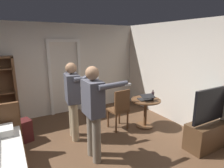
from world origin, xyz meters
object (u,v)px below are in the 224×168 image
Objects in this scene: person_striped_shirt at (73,96)px; suitcase_small at (4,129)px; laptop at (146,98)px; wooden_chair at (120,108)px; person_blue_shirt at (94,107)px; tv_flatscreen at (210,129)px; side_table at (146,108)px; suitcase_dark at (18,132)px; bottle_on_table at (153,95)px.

person_striped_shirt reaches higher than suitcase_small.
wooden_chair is at bearing 159.54° from laptop.
wooden_chair reaches higher than laptop.
tv_flatscreen is at bearing -20.00° from person_blue_shirt.
person_striped_shirt is (-1.71, 0.33, 0.49)m from side_table.
suitcase_dark reaches higher than suitcase_small.
bottle_on_table reaches higher than suitcase_dark.
tv_flatscreen is 1.73× the size of side_table.
person_blue_shirt is 3.29× the size of suitcase_small.
person_blue_shirt reaches higher than person_striped_shirt.
wooden_chair is 2.24m from suitcase_dark.
person_blue_shirt is at bearing -61.86° from suitcase_dark.
person_blue_shirt is (-1.77, -0.47, 0.19)m from bottle_on_table.
suitcase_dark is (-3.34, 2.04, -0.13)m from tv_flatscreen.
wooden_chair is at bearing 36.40° from person_blue_shirt.
tv_flatscreen is 2.86m from person_striped_shirt.
bottle_on_table is 0.24× the size of wooden_chair.
tv_flatscreen is 2.39m from person_blue_shirt.
person_blue_shirt reaches higher than bottle_on_table.
wooden_chair is 1.93× the size of suitcase_dark.
person_blue_shirt is at bearing -143.60° from wooden_chair.
side_table is at bearing 150.26° from bottle_on_table.
wooden_chair is 1.92× the size of suitcase_small.
bottle_on_table is 0.14× the size of person_blue_shirt.
suitcase_dark is at bearing 164.88° from laptop.
side_table reaches higher than suitcase_small.
laptop is at bearing 168.08° from bottle_on_table.
laptop is 1.60× the size of bottle_on_table.
bottle_on_table is (0.14, -0.08, 0.32)m from side_table.
tv_flatscreen is 3.24× the size of laptop.
tv_flatscreen is at bearing -46.35° from suitcase_dark.
bottle_on_table reaches higher than suitcase_small.
laptop is at bearing 17.71° from person_blue_shirt.
side_table is 2.98× the size of bottle_on_table.
person_striped_shirt is (-1.07, 0.15, 0.42)m from wooden_chair.
tv_flatscreen is 2.40× the size of suitcase_small.
person_striped_shirt is at bearing 171.80° from wooden_chair.
suitcase_dark is (-2.76, 0.75, -0.52)m from laptop.
person_striped_shirt reaches higher than suitcase_dark.
wooden_chair is (-1.18, 1.52, 0.18)m from tv_flatscreen.
wooden_chair reaches higher than bottle_on_table.
suitcase_small is at bearing 104.71° from suitcase_dark.
tv_flatscreen is 2.40× the size of suitcase_dark.
person_blue_shirt is 0.89m from person_striped_shirt.
laptop is at bearing -26.56° from suitcase_small.
laptop is 0.22× the size of person_blue_shirt.
person_blue_shirt reaches higher than laptop.
suitcase_dark is at bearing 165.07° from bottle_on_table.
side_table is 1.79m from person_blue_shirt.
laptop is 3.28m from suitcase_small.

